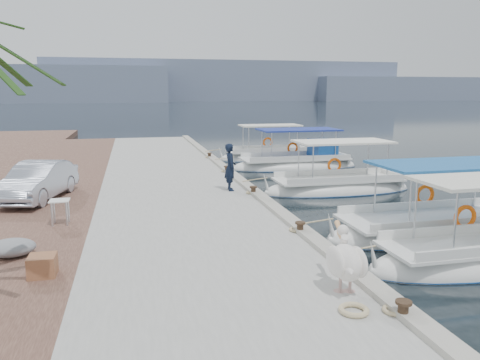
% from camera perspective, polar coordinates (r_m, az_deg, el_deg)
% --- Properties ---
extents(ground, '(400.00, 400.00, 0.00)m').
position_cam_1_polar(ground, '(16.37, 4.16, -4.57)').
color(ground, black).
rests_on(ground, ground).
extents(concrete_quay, '(6.00, 40.00, 0.50)m').
position_cam_1_polar(concrete_quay, '(20.54, -8.04, -0.78)').
color(concrete_quay, '#989792').
rests_on(concrete_quay, ground).
extents(quay_curb, '(0.44, 40.00, 0.12)m').
position_cam_1_polar(quay_curb, '(20.90, -0.46, 0.39)').
color(quay_curb, '#A09C8D').
rests_on(quay_curb, concrete_quay).
extents(cobblestone_strip, '(4.00, 40.00, 0.50)m').
position_cam_1_polar(cobblestone_strip, '(20.73, -21.94, -1.36)').
color(cobblestone_strip, '#52342B').
rests_on(cobblestone_strip, ground).
extents(distant_hills, '(330.00, 60.00, 18.00)m').
position_cam_1_polar(distant_hills, '(219.29, -4.21, 11.57)').
color(distant_hills, slate).
rests_on(distant_hills, ground).
extents(fishing_caique_a, '(6.05, 2.05, 2.83)m').
position_cam_1_polar(fishing_caique_a, '(13.31, 27.01, -8.82)').
color(fishing_caique_a, white).
rests_on(fishing_caique_a, ground).
extents(fishing_caique_b, '(7.28, 2.54, 2.83)m').
position_cam_1_polar(fishing_caique_b, '(15.50, 22.96, -5.82)').
color(fishing_caique_b, white).
rests_on(fishing_caique_b, ground).
extents(fishing_caique_c, '(6.78, 2.28, 2.83)m').
position_cam_1_polar(fishing_caique_c, '(20.89, 11.80, -1.06)').
color(fishing_caique_c, white).
rests_on(fishing_caique_c, ground).
extents(fishing_caique_d, '(7.50, 2.63, 2.83)m').
position_cam_1_polar(fishing_caique_d, '(27.01, 6.89, 1.87)').
color(fishing_caique_d, white).
rests_on(fishing_caique_d, ground).
extents(fishing_caique_e, '(6.37, 2.05, 2.83)m').
position_cam_1_polar(fishing_caique_e, '(30.20, 3.36, 2.75)').
color(fishing_caique_e, white).
rests_on(fishing_caique_e, ground).
extents(mooring_bollards, '(0.28, 20.28, 0.33)m').
position_cam_1_polar(mooring_bollards, '(17.51, 1.64, -1.20)').
color(mooring_bollards, black).
rests_on(mooring_bollards, concrete_quay).
extents(pelican, '(0.75, 1.59, 1.22)m').
position_cam_1_polar(pelican, '(9.30, 12.77, -9.53)').
color(pelican, tan).
rests_on(pelican, concrete_quay).
extents(fisherman, '(0.45, 0.68, 1.84)m').
position_cam_1_polar(fisherman, '(18.19, -1.19, 1.59)').
color(fisherman, black).
rests_on(fisherman, concrete_quay).
extents(parked_car, '(2.42, 4.30, 1.34)m').
position_cam_1_polar(parked_car, '(18.17, -23.40, -0.11)').
color(parked_car, '#ADB5C6').
rests_on(parked_car, cobblestone_strip).
extents(wooden_crate, '(0.55, 0.55, 0.44)m').
position_cam_1_polar(wooden_crate, '(10.79, -22.94, -9.59)').
color(wooden_crate, brown).
rests_on(wooden_crate, cobblestone_strip).
extents(tarp_bundle, '(1.10, 0.90, 0.40)m').
position_cam_1_polar(tarp_bundle, '(12.34, -26.11, -7.42)').
color(tarp_bundle, gray).
rests_on(tarp_bundle, cobblestone_strip).
extents(folding_table, '(0.55, 0.55, 0.73)m').
position_cam_1_polar(folding_table, '(14.53, -21.11, -3.08)').
color(folding_table, silver).
rests_on(folding_table, cobblestone_strip).
extents(rope_coil, '(0.54, 0.54, 0.10)m').
position_cam_1_polar(rope_coil, '(8.72, 13.70, -15.13)').
color(rope_coil, '#C6B284').
rests_on(rope_coil, concrete_quay).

